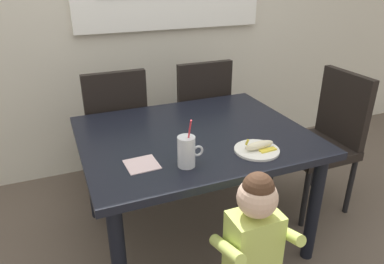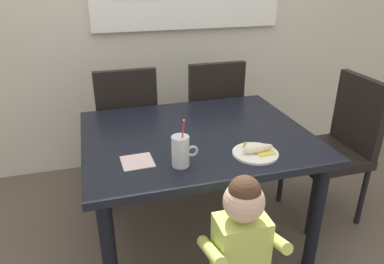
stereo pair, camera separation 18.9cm
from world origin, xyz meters
name	(u,v)px [view 1 (the left image)]	position (x,y,z in m)	size (l,w,h in m)	color
ground_plane	(194,234)	(0.00, 0.00, 0.00)	(24.00, 24.00, 0.00)	brown
dining_table	(194,148)	(0.00, 0.00, 0.63)	(1.26, 1.03, 0.72)	black
dining_chair_left	(115,125)	(-0.32, 0.71, 0.54)	(0.44, 0.44, 0.96)	black
dining_chair_right	(198,112)	(0.34, 0.72, 0.54)	(0.44, 0.45, 0.96)	black
dining_chair_far	(326,134)	(0.97, 0.00, 0.54)	(0.44, 0.44, 0.96)	black
toddler_standing	(254,237)	(-0.01, -0.68, 0.53)	(0.33, 0.24, 0.84)	#3F4760
milk_cup	(187,153)	(-0.17, -0.33, 0.79)	(0.13, 0.09, 0.25)	silver
snack_plate	(257,150)	(0.21, -0.32, 0.73)	(0.23, 0.23, 0.01)	white
peeled_banana	(259,145)	(0.22, -0.33, 0.75)	(0.17, 0.11, 0.07)	#F4EAC6
paper_napkin	(142,164)	(-0.37, -0.24, 0.72)	(0.15, 0.15, 0.00)	silver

